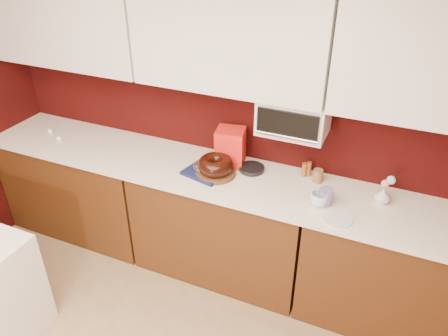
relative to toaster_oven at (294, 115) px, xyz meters
name	(u,v)px	position (x,y,z in m)	size (l,w,h in m)	color
wall_back	(239,113)	(-0.45, 0.15, -0.12)	(4.00, 0.02, 2.50)	#350807
base_cabinet_left	(84,187)	(-1.78, -0.17, -0.95)	(1.31, 0.58, 0.86)	#4B280F
base_cabinet_center	(222,225)	(-0.45, -0.17, -0.95)	(1.31, 0.58, 0.86)	#4B280F
base_cabinet_right	(403,275)	(0.88, -0.17, -0.95)	(1.31, 0.58, 0.86)	#4B280F
countertop	(222,176)	(-0.45, -0.17, -0.49)	(4.00, 0.62, 0.04)	white
upper_cabinet_left	(65,18)	(-1.78, -0.02, 0.48)	(1.31, 0.33, 0.70)	white
upper_cabinet_center	(231,36)	(-0.45, -0.02, 0.48)	(1.31, 0.33, 0.70)	white
toaster_oven	(294,115)	(0.00, 0.00, 0.00)	(0.45, 0.30, 0.25)	white
toaster_oven_door	(287,125)	(0.00, -0.16, 0.00)	(0.40, 0.02, 0.18)	black
toaster_oven_handle	(286,137)	(0.00, -0.18, -0.07)	(0.02, 0.02, 0.42)	silver
cake_base	(216,173)	(-0.49, -0.19, -0.46)	(0.29, 0.29, 0.03)	brown
bundt_cake	(216,165)	(-0.49, -0.19, -0.39)	(0.26, 0.26, 0.10)	black
navy_towel	(206,172)	(-0.56, -0.21, -0.46)	(0.29, 0.24, 0.02)	#131F49
foil_ham_nest	(206,167)	(-0.56, -0.21, -0.42)	(0.19, 0.16, 0.07)	white
roasted_ham	(205,164)	(-0.56, -0.21, -0.40)	(0.11, 0.09, 0.07)	#A9504D
pandoro_box	(230,147)	(-0.45, 0.00, -0.34)	(0.20, 0.19, 0.28)	red
dark_pan	(252,169)	(-0.27, -0.03, -0.46)	(0.18, 0.18, 0.03)	black
coffee_mug	(319,198)	(0.28, -0.27, -0.42)	(0.10, 0.10, 0.11)	silver
blue_jar	(326,197)	(0.31, -0.23, -0.42)	(0.09, 0.09, 0.11)	navy
flower_vase	(383,195)	(0.65, -0.07, -0.41)	(0.08, 0.08, 0.12)	silver
flower_pink	(385,184)	(0.65, -0.07, -0.33)	(0.05, 0.05, 0.05)	pink
flower_blue	(391,180)	(0.68, -0.05, -0.30)	(0.06, 0.06, 0.06)	#9DDBFB
china_plate	(337,218)	(0.42, -0.36, -0.47)	(0.20, 0.20, 0.01)	silver
amber_bottle	(304,170)	(0.10, 0.04, -0.42)	(0.04, 0.04, 0.11)	#98431B
paper_cup	(318,176)	(0.21, 0.01, -0.43)	(0.07, 0.07, 0.10)	brown
egg_left	(50,131)	(-2.05, -0.16, -0.45)	(0.06, 0.04, 0.04)	white
egg_right	(59,139)	(-1.89, -0.23, -0.45)	(0.05, 0.04, 0.04)	white
amber_bottle_tall	(309,169)	(0.13, 0.06, -0.42)	(0.03, 0.03, 0.11)	brown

